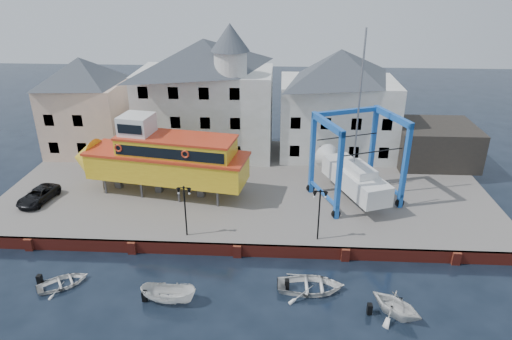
{
  "coord_description": "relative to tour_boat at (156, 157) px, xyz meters",
  "views": [
    {
      "loc": [
        3.0,
        -28.38,
        20.04
      ],
      "look_at": [
        1.0,
        7.0,
        4.0
      ],
      "focal_mm": 32.0,
      "sensor_mm": 36.0,
      "label": 1
    }
  ],
  "objects": [
    {
      "name": "motorboat_b",
      "position": [
        13.22,
        -11.9,
        -4.39
      ],
      "size": [
        4.58,
        3.32,
        0.93
      ],
      "primitive_type": "imported",
      "rotation": [
        0.0,
        0.0,
        1.59
      ],
      "color": "white",
      "rests_on": "ground"
    },
    {
      "name": "tour_boat",
      "position": [
        0.0,
        0.0,
        0.0
      ],
      "size": [
        16.95,
        6.71,
        7.19
      ],
      "rotation": [
        0.0,
        0.0,
        -0.17
      ],
      "color": "#59595E",
      "rests_on": "hardstanding"
    },
    {
      "name": "hardstanding",
      "position": [
        7.93,
        2.66,
        -3.89
      ],
      "size": [
        44.0,
        22.0,
        1.0
      ],
      "primitive_type": "cube",
      "color": "#655F58",
      "rests_on": "ground"
    },
    {
      "name": "travel_lift",
      "position": [
        17.22,
        0.34,
        -0.96
      ],
      "size": [
        8.28,
        9.9,
        14.61
      ],
      "rotation": [
        0.0,
        0.0,
        0.38
      ],
      "color": "blue",
      "rests_on": "hardstanding"
    },
    {
      "name": "motorboat_a",
      "position": [
        3.97,
        -13.61,
        -4.39
      ],
      "size": [
        3.8,
        1.7,
        1.43
      ],
      "primitive_type": "imported",
      "rotation": [
        0.0,
        0.0,
        1.49
      ],
      "color": "white",
      "rests_on": "ground"
    },
    {
      "name": "quay_wall",
      "position": [
        7.93,
        -8.24,
        -3.89
      ],
      "size": [
        44.0,
        0.47,
        1.0
      ],
      "color": "maroon",
      "rests_on": "ground"
    },
    {
      "name": "motorboat_c",
      "position": [
        18.36,
        -14.02,
        -4.39
      ],
      "size": [
        4.5,
        4.48,
        1.8
      ],
      "primitive_type": "imported",
      "rotation": [
        0.0,
        0.0,
        0.82
      ],
      "color": "white",
      "rests_on": "ground"
    },
    {
      "name": "van",
      "position": [
        -10.09,
        -2.49,
        -2.8
      ],
      "size": [
        2.66,
        4.52,
        1.18
      ],
      "primitive_type": "imported",
      "rotation": [
        0.0,
        0.0,
        -0.17
      ],
      "color": "black",
      "rests_on": "hardstanding"
    },
    {
      "name": "shed_dark",
      "position": [
        26.93,
        8.66,
        -1.39
      ],
      "size": [
        8.0,
        7.0,
        4.0
      ],
      "primitive_type": "cube",
      "color": "black",
      "rests_on": "hardstanding"
    },
    {
      "name": "lamp_post_right",
      "position": [
        13.93,
        -7.14,
        -0.22
      ],
      "size": [
        1.12,
        0.32,
        4.2
      ],
      "color": "black",
      "rests_on": "hardstanding"
    },
    {
      "name": "ground",
      "position": [
        7.93,
        -8.34,
        -4.39
      ],
      "size": [
        140.0,
        140.0,
        0.0
      ],
      "primitive_type": "plane",
      "color": "black",
      "rests_on": "ground"
    },
    {
      "name": "lamp_post_left",
      "position": [
        3.93,
        -7.14,
        -0.22
      ],
      "size": [
        1.12,
        0.32,
        4.2
      ],
      "color": "black",
      "rests_on": "hardstanding"
    },
    {
      "name": "building_white_right",
      "position": [
        16.93,
        10.65,
        2.21
      ],
      "size": [
        12.0,
        8.0,
        11.2
      ],
      "color": "beige",
      "rests_on": "hardstanding"
    },
    {
      "name": "building_pink",
      "position": [
        -10.07,
        9.65,
        1.76
      ],
      "size": [
        8.0,
        7.0,
        10.3
      ],
      "color": "#CAAA95",
      "rests_on": "hardstanding"
    },
    {
      "name": "motorboat_d",
      "position": [
        -3.65,
        -12.36,
        -4.39
      ],
      "size": [
        4.08,
        3.84,
        0.69
      ],
      "primitive_type": "imported",
      "rotation": [
        0.0,
        0.0,
        2.17
      ],
      "color": "white",
      "rests_on": "ground"
    },
    {
      "name": "building_white_main",
      "position": [
        3.06,
        10.05,
        2.95
      ],
      "size": [
        14.0,
        8.3,
        14.0
      ],
      "color": "beige",
      "rests_on": "hardstanding"
    }
  ]
}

